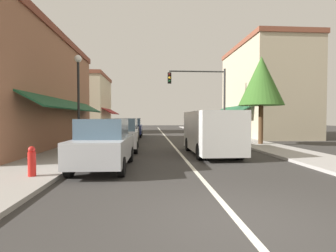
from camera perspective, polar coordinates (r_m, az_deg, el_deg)
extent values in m
plane|color=#33302D|center=(22.48, -0.12, -2.80)|extent=(80.00, 80.00, 0.00)
cube|color=gray|center=(22.77, -14.08, -2.65)|extent=(2.60, 56.00, 0.12)
cube|color=#A39E99|center=(23.50, 13.39, -2.50)|extent=(2.60, 56.00, 0.12)
cube|color=silver|center=(22.48, -0.12, -2.79)|extent=(0.14, 52.00, 0.01)
cube|color=#8E5B42|center=(18.30, -30.48, 6.13)|extent=(5.67, 14.00, 6.53)
cube|color=brown|center=(18.89, -30.65, 16.66)|extent=(5.87, 14.20, 0.40)
cube|color=slate|center=(17.20, -22.07, 0.31)|extent=(0.08, 10.64, 1.80)
cube|color=#194C2D|center=(17.03, -20.16, 4.36)|extent=(1.27, 11.76, 0.73)
cube|color=slate|center=(14.59, -26.07, 13.07)|extent=(0.08, 1.10, 1.30)
cube|color=slate|center=(20.35, -19.47, 9.89)|extent=(0.08, 1.10, 1.30)
cube|color=#BCAD8E|center=(26.85, 20.40, 6.74)|extent=(5.42, 10.00, 8.34)
cube|color=brown|center=(27.58, 20.51, 15.82)|extent=(5.62, 10.20, 0.40)
cube|color=slate|center=(25.77, 14.96, 0.84)|extent=(0.08, 7.60, 1.80)
cube|color=#194C2D|center=(25.58, 13.69, 3.54)|extent=(1.27, 8.40, 0.73)
cube|color=slate|center=(24.06, 16.80, 11.77)|extent=(0.08, 1.10, 1.30)
cube|color=slate|center=(28.17, 13.56, 10.33)|extent=(0.08, 1.10, 1.30)
cube|color=beige|center=(33.37, -18.10, 4.25)|extent=(5.60, 8.00, 6.56)
cube|color=brown|center=(33.71, -18.16, 10.17)|extent=(5.80, 8.20, 0.40)
cube|color=slate|center=(32.79, -13.41, 1.05)|extent=(0.08, 6.08, 1.80)
cube|color=maroon|center=(32.70, -12.37, 3.16)|extent=(1.27, 6.72, 0.73)
cube|color=slate|center=(31.19, -13.98, 7.12)|extent=(0.08, 1.10, 1.30)
cube|color=slate|center=(34.65, -12.98, 6.59)|extent=(0.08, 1.10, 1.30)
cube|color=#B7BABF|center=(9.57, -13.78, -4.85)|extent=(1.82, 4.14, 0.80)
cube|color=slate|center=(9.41, -13.93, -0.50)|extent=(1.57, 2.04, 0.66)
cylinder|color=black|center=(11.10, -16.43, -6.04)|extent=(0.22, 0.62, 0.62)
cylinder|color=black|center=(10.83, -8.23, -6.17)|extent=(0.22, 0.62, 0.62)
cylinder|color=black|center=(8.53, -20.83, -8.45)|extent=(0.22, 0.62, 0.62)
cylinder|color=black|center=(8.18, -10.11, -8.80)|extent=(0.22, 0.62, 0.62)
cube|color=silver|center=(14.61, -10.05, -2.53)|extent=(1.82, 4.14, 0.80)
cube|color=slate|center=(14.48, -10.10, 0.32)|extent=(1.57, 2.04, 0.66)
cylinder|color=black|center=(16.07, -12.47, -3.59)|extent=(0.21, 0.62, 0.62)
cylinder|color=black|center=(15.95, -6.81, -3.60)|extent=(0.21, 0.62, 0.62)
cylinder|color=black|center=(13.40, -13.89, -4.67)|extent=(0.21, 0.62, 0.62)
cylinder|color=black|center=(13.26, -7.09, -4.70)|extent=(0.21, 0.62, 0.62)
cube|color=black|center=(20.20, -8.96, -1.33)|extent=(1.73, 4.10, 0.80)
cube|color=slate|center=(20.07, -8.99, 0.74)|extent=(1.53, 2.00, 0.66)
cylinder|color=black|center=(21.65, -10.73, -2.19)|extent=(0.20, 0.62, 0.62)
cylinder|color=black|center=(21.52, -6.54, -2.19)|extent=(0.20, 0.62, 0.62)
cylinder|color=black|center=(18.97, -11.70, -2.76)|extent=(0.20, 0.62, 0.62)
cylinder|color=black|center=(18.82, -6.91, -2.77)|extent=(0.20, 0.62, 0.62)
cube|color=navy|center=(24.75, -7.78, -0.75)|extent=(1.73, 4.11, 0.80)
cube|color=slate|center=(24.63, -7.80, 0.94)|extent=(1.53, 2.00, 0.66)
cylinder|color=black|center=(26.19, -9.30, -1.49)|extent=(0.20, 0.62, 0.62)
cylinder|color=black|center=(26.08, -5.84, -1.49)|extent=(0.20, 0.62, 0.62)
cylinder|color=black|center=(23.50, -9.92, -1.87)|extent=(0.20, 0.62, 0.62)
cylinder|color=black|center=(23.39, -6.06, -1.87)|extent=(0.20, 0.62, 0.62)
cube|color=silver|center=(12.90, 9.43, -1.07)|extent=(2.02, 5.02, 1.90)
cube|color=slate|center=(15.23, 7.21, 0.99)|extent=(1.73, 0.29, 0.84)
cube|color=black|center=(15.46, 7.06, -3.14)|extent=(1.86, 0.22, 0.24)
cylinder|color=black|center=(14.30, 4.44, -4.01)|extent=(0.25, 0.72, 0.72)
cylinder|color=black|center=(14.69, 11.26, -3.89)|extent=(0.25, 0.72, 0.72)
cylinder|color=black|center=(11.27, 6.99, -5.60)|extent=(0.25, 0.72, 0.72)
cylinder|color=black|center=(11.76, 15.47, -5.34)|extent=(0.25, 0.72, 0.72)
cylinder|color=#333333|center=(22.65, 12.24, 4.71)|extent=(0.18, 0.18, 5.94)
cylinder|color=#333333|center=(22.42, 6.40, 11.78)|extent=(4.69, 0.12, 0.12)
cube|color=black|center=(21.85, 0.32, 10.46)|extent=(0.30, 0.24, 0.90)
sphere|color=#420F0F|center=(21.76, 0.35, 11.24)|extent=(0.20, 0.20, 0.20)
sphere|color=yellow|center=(21.72, 0.35, 10.51)|extent=(0.20, 0.20, 0.20)
sphere|color=#0C3316|center=(21.68, 0.35, 9.78)|extent=(0.20, 0.20, 0.20)
cylinder|color=black|center=(13.81, -18.96, 3.68)|extent=(0.12, 0.12, 4.57)
sphere|color=white|center=(14.11, -19.07, 13.74)|extent=(0.36, 0.36, 0.36)
cylinder|color=#4C331E|center=(17.94, 19.63, 0.79)|extent=(0.30, 0.30, 3.04)
cone|color=#386626|center=(18.09, 19.72, 9.27)|extent=(2.87, 2.87, 3.16)
cylinder|color=red|center=(8.58, -27.62, -7.39)|extent=(0.22, 0.22, 0.70)
sphere|color=red|center=(8.52, -27.66, -4.61)|extent=(0.20, 0.20, 0.20)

